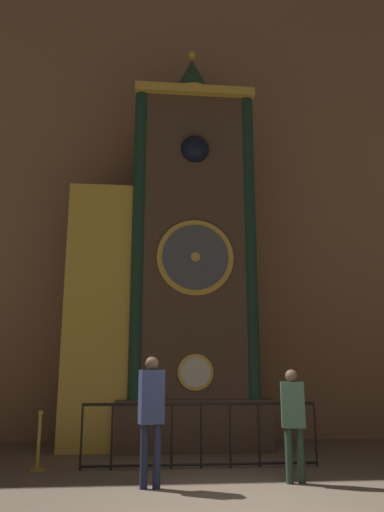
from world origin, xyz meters
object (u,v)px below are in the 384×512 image
(clock_tower, at_px, (173,269))
(visitor_near, at_px, (151,408))
(visitor_far, at_px, (293,414))
(stanchion_post, at_px, (38,451))

(clock_tower, xyz_separation_m, visitor_near, (-0.50, -3.63, -2.78))
(clock_tower, height_order, visitor_far, clock_tower)
(visitor_near, height_order, visitor_far, visitor_near)
(visitor_near, xyz_separation_m, stanchion_post, (-1.83, 1.50, -0.78))
(visitor_far, bearing_deg, clock_tower, 127.13)
(visitor_near, xyz_separation_m, visitor_far, (2.13, 0.13, -0.12))
(visitor_near, distance_m, stanchion_post, 2.49)
(clock_tower, bearing_deg, stanchion_post, -137.55)
(visitor_far, xyz_separation_m, stanchion_post, (-3.95, 1.37, -0.66))
(stanchion_post, bearing_deg, clock_tower, 42.45)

